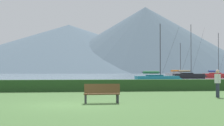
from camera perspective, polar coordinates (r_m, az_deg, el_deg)
ground_plane at (r=15.96m, az=-6.32°, el=-6.97°), size 1000.00×1000.00×0.00m
harbor_water at (r=152.89m, az=-7.51°, el=-2.01°), size 320.00×246.00×0.00m
hedge_line at (r=26.90m, az=-6.86°, el=-3.75°), size 80.00×1.20×0.91m
sailboat_slip_2 at (r=79.44m, az=12.72°, el=-2.03°), size 8.01×2.81×12.26m
sailboat_slip_3 at (r=100.60m, az=11.08°, el=-1.90°), size 8.67×3.86×9.85m
sailboat_slip_4 at (r=48.27m, az=7.58°, el=-2.59°), size 6.89×2.16×8.27m
sailboat_slip_5 at (r=90.89m, az=17.08°, el=-1.93°), size 7.93×2.93×11.43m
park_bench_near_path at (r=16.63m, az=-1.70°, el=-4.91°), size 1.74×0.53×0.95m
person_seated_viewer at (r=21.38m, az=17.18°, el=-2.90°), size 0.36×0.57×1.65m
distant_hill_west_ridge at (r=434.86m, az=-7.23°, el=2.37°), size 357.63×357.63×60.81m
distant_hill_central_peak at (r=392.49m, az=5.58°, el=3.85°), size 249.42×249.42×75.48m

